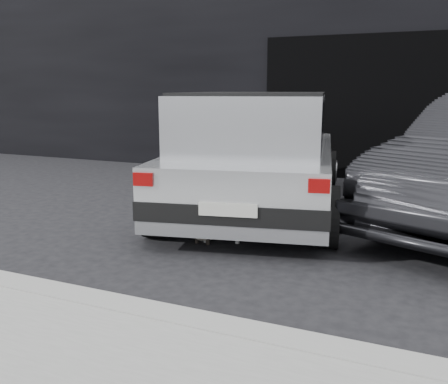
% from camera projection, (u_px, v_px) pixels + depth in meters
% --- Properties ---
extents(ground, '(80.00, 80.00, 0.00)m').
position_uv_depth(ground, '(235.00, 227.00, 6.05)').
color(ground, black).
rests_on(ground, ground).
extents(building_facade, '(34.00, 4.00, 5.00)m').
position_uv_depth(building_facade, '(389.00, 48.00, 10.51)').
color(building_facade, black).
rests_on(building_facade, ground).
extents(garage_opening, '(4.00, 0.10, 2.60)m').
position_uv_depth(garage_opening, '(373.00, 108.00, 8.96)').
color(garage_opening, black).
rests_on(garage_opening, ground).
extents(curb, '(18.00, 0.25, 0.12)m').
position_uv_depth(curb, '(223.00, 331.00, 3.32)').
color(curb, gray).
rests_on(curb, ground).
extents(silver_hatchback, '(2.86, 4.65, 1.60)m').
position_uv_depth(silver_hatchback, '(258.00, 148.00, 6.67)').
color(silver_hatchback, silver).
rests_on(silver_hatchback, ground).
extents(cat_siamese, '(0.28, 0.81, 0.28)m').
position_uv_depth(cat_siamese, '(207.00, 230.00, 5.47)').
color(cat_siamese, beige).
rests_on(cat_siamese, ground).
extents(cat_white, '(0.83, 0.45, 0.41)m').
position_uv_depth(cat_white, '(226.00, 224.00, 5.45)').
color(cat_white, silver).
rests_on(cat_white, ground).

